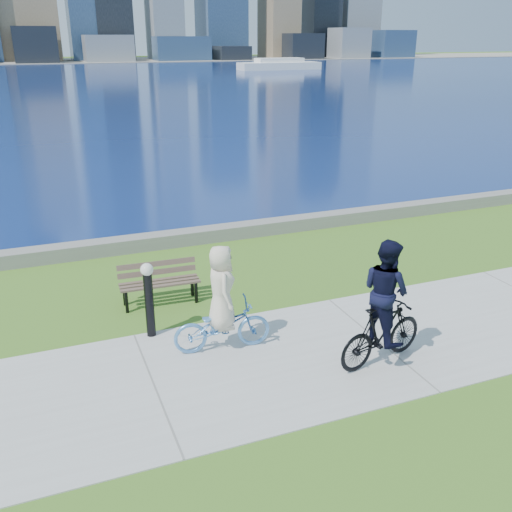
{
  "coord_description": "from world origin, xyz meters",
  "views": [
    {
      "loc": [
        -5.3,
        -7.52,
        5.07
      ],
      "look_at": [
        -1.51,
        2.03,
        1.1
      ],
      "focal_mm": 40.0,
      "sensor_mm": 36.0,
      "label": 1
    }
  ],
  "objects": [
    {
      "name": "ground",
      "position": [
        0.0,
        0.0,
        0.0
      ],
      "size": [
        320.0,
        320.0,
        0.0
      ],
      "primitive_type": "plane",
      "color": "#3D6A1C",
      "rests_on": "ground"
    },
    {
      "name": "concrete_path",
      "position": [
        0.0,
        0.0,
        0.01
      ],
      "size": [
        80.0,
        3.5,
        0.02
      ],
      "primitive_type": "cube",
      "color": "#B0B0AA",
      "rests_on": "ground"
    },
    {
      "name": "seawall",
      "position": [
        0.0,
        6.2,
        0.17
      ],
      "size": [
        90.0,
        0.5,
        0.35
      ],
      "primitive_type": "cube",
      "color": "slate",
      "rests_on": "ground"
    },
    {
      "name": "bay_water",
      "position": [
        0.0,
        72.0,
        0.0
      ],
      "size": [
        320.0,
        131.0,
        0.01
      ],
      "primitive_type": "cube",
      "color": "navy",
      "rests_on": "ground"
    },
    {
      "name": "far_shore",
      "position": [
        0.0,
        130.0,
        0.06
      ],
      "size": [
        320.0,
        30.0,
        0.12
      ],
      "primitive_type": "cube",
      "color": "gray",
      "rests_on": "ground"
    },
    {
      "name": "ferry_far",
      "position": [
        33.87,
        81.06,
        0.75
      ],
      "size": [
        13.37,
        3.82,
        1.82
      ],
      "color": "white",
      "rests_on": "ground"
    },
    {
      "name": "park_bench",
      "position": [
        -3.24,
        2.98,
        0.5
      ],
      "size": [
        1.61,
        0.62,
        0.82
      ],
      "rotation": [
        0.0,
        0.0,
        -0.05
      ],
      "color": "black",
      "rests_on": "ground"
    },
    {
      "name": "bollard_lamp",
      "position": [
        -3.7,
        1.64,
        0.81
      ],
      "size": [
        0.23,
        0.23,
        1.42
      ],
      "color": "black",
      "rests_on": "ground"
    },
    {
      "name": "cyclist_woman",
      "position": [
        -2.66,
        0.71,
        0.72
      ],
      "size": [
        0.77,
        1.73,
        1.89
      ],
      "rotation": [
        0.0,
        0.0,
        1.46
      ],
      "color": "#5997D9",
      "rests_on": "ground"
    },
    {
      "name": "cyclist_man",
      "position": [
        -0.36,
        -0.65,
        0.92
      ],
      "size": [
        0.85,
        1.8,
        2.14
      ],
      "rotation": [
        0.0,
        0.0,
        1.78
      ],
      "color": "black",
      "rests_on": "ground"
    }
  ]
}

